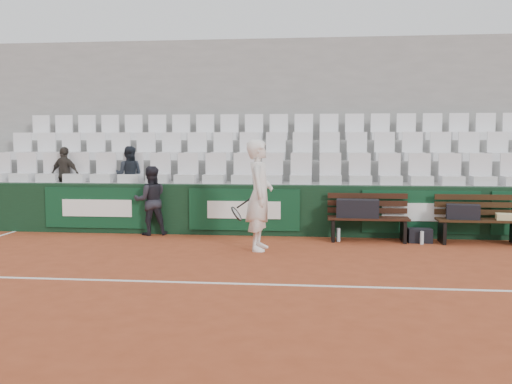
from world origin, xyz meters
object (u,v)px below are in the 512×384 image
object	(u,v)px
sports_bag_ground	(420,235)
water_bottle_far	(422,238)
bench_right	(479,231)
bench_left	(368,229)
ball_kid	(151,201)
water_bottle_near	(338,235)
spectator_b	(65,154)
tennis_player	(259,195)
sports_bag_left	(358,208)
spectator_c	(129,154)
sports_bag_right	(463,212)

from	to	relation	value
sports_bag_ground	water_bottle_far	world-z (taller)	sports_bag_ground
bench_right	bench_left	bearing A→B (deg)	178.55
ball_kid	water_bottle_near	bearing A→B (deg)	154.12
bench_left	sports_bag_ground	world-z (taller)	bench_left
sports_bag_ground	spectator_b	world-z (taller)	spectator_b
tennis_player	ball_kid	world-z (taller)	tennis_player
bench_right	ball_kid	xyz separation A→B (m)	(-6.24, 0.33, 0.46)
sports_bag_ground	ball_kid	size ratio (longest dim) A/B	0.31
sports_bag_left	sports_bag_ground	xyz separation A→B (m)	(1.14, -0.03, -0.49)
sports_bag_ground	spectator_c	distance (m)	6.16
water_bottle_far	spectator_c	bearing A→B (deg)	167.84
tennis_player	ball_kid	size ratio (longest dim) A/B	1.38
water_bottle_near	water_bottle_far	xyz separation A→B (m)	(1.50, -0.14, -0.01)
water_bottle_far	ball_kid	bearing A→B (deg)	174.18
sports_bag_left	water_bottle_far	distance (m)	1.27
bench_right	water_bottle_near	size ratio (longest dim) A/B	5.93
ball_kid	spectator_c	bearing A→B (deg)	-66.97
water_bottle_near	sports_bag_ground	bearing A→B (deg)	2.53
sports_bag_left	ball_kid	size ratio (longest dim) A/B	0.56
spectator_c	tennis_player	bearing A→B (deg)	142.55
spectator_c	sports_bag_right	bearing A→B (deg)	168.30
sports_bag_ground	spectator_c	world-z (taller)	spectator_c
ball_kid	spectator_c	xyz separation A→B (m)	(-0.68, 0.74, 0.92)
bench_left	ball_kid	xyz separation A→B (m)	(-4.25, 0.28, 0.46)
water_bottle_far	spectator_b	xyz separation A→B (m)	(-7.30, 1.27, 1.48)
bench_left	sports_bag_left	size ratio (longest dim) A/B	1.93
tennis_player	sports_bag_left	bearing A→B (deg)	31.54
sports_bag_right	tennis_player	size ratio (longest dim) A/B	0.30
sports_bag_right	water_bottle_near	distance (m)	2.30
bench_left	water_bottle_far	world-z (taller)	bench_left
sports_bag_right	ball_kid	xyz separation A→B (m)	(-5.95, 0.34, 0.11)
spectator_b	water_bottle_near	bearing A→B (deg)	-176.87
sports_bag_right	water_bottle_near	world-z (taller)	sports_bag_right
bench_left	sports_bag_right	bearing A→B (deg)	-1.99
bench_right	sports_bag_ground	world-z (taller)	bench_right
sports_bag_ground	water_bottle_far	bearing A→B (deg)	-89.53
bench_left	sports_bag_ground	bearing A→B (deg)	-3.00
bench_right	sports_bag_right	size ratio (longest dim) A/B	2.61
sports_bag_left	spectator_b	xyz separation A→B (m)	(-6.16, 1.03, 0.98)
sports_bag_left	sports_bag_ground	bearing A→B (deg)	-1.52
sports_bag_right	sports_bag_ground	size ratio (longest dim) A/B	1.34
sports_bag_left	sports_bag_right	bearing A→B (deg)	-1.20
water_bottle_near	sports_bag_left	bearing A→B (deg)	15.30
bench_left	bench_right	bearing A→B (deg)	-1.45
sports_bag_left	water_bottle_near	xyz separation A→B (m)	(-0.35, -0.10, -0.49)
sports_bag_ground	ball_kid	bearing A→B (deg)	176.41
sports_bag_left	tennis_player	distance (m)	2.06
sports_bag_ground	tennis_player	xyz separation A→B (m)	(-2.88, -1.03, 0.82)
water_bottle_near	ball_kid	size ratio (longest dim) A/B	0.18
sports_bag_ground	water_bottle_far	distance (m)	0.20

